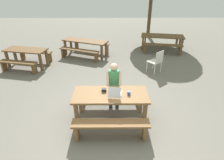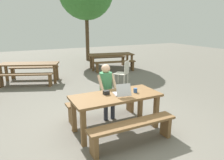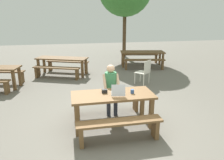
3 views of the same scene
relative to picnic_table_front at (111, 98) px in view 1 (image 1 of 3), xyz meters
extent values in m
plane|color=slate|center=(0.00, 0.00, -0.65)|extent=(30.00, 30.00, 0.00)
cube|color=brown|center=(0.00, 0.00, 0.09)|extent=(1.83, 0.80, 0.05)
cube|color=brown|center=(-0.81, -0.30, -0.29)|extent=(0.09, 0.09, 0.72)
cube|color=brown|center=(0.81, -0.30, -0.29)|extent=(0.09, 0.09, 0.72)
cube|color=brown|center=(-0.81, 0.30, -0.29)|extent=(0.09, 0.09, 0.72)
cube|color=brown|center=(0.81, 0.30, -0.29)|extent=(0.09, 0.09, 0.72)
cube|color=brown|center=(0.00, -0.68, -0.22)|extent=(1.73, 0.30, 0.05)
cube|color=brown|center=(-0.76, -0.68, -0.45)|extent=(0.08, 0.24, 0.41)
cube|color=brown|center=(0.76, -0.68, -0.45)|extent=(0.08, 0.24, 0.41)
cube|color=brown|center=(0.00, 0.68, -0.22)|extent=(1.73, 0.30, 0.05)
cube|color=brown|center=(-0.76, 0.68, -0.45)|extent=(0.08, 0.24, 0.41)
cube|color=brown|center=(0.76, 0.68, -0.45)|extent=(0.08, 0.24, 0.41)
cube|color=silver|center=(0.12, 0.01, 0.13)|extent=(0.34, 0.30, 0.02)
cube|color=silver|center=(0.09, -0.16, 0.26)|extent=(0.31, 0.15, 0.24)
cube|color=black|center=(0.09, -0.16, 0.26)|extent=(0.29, 0.13, 0.21)
cube|color=black|center=(-0.16, 0.11, 0.16)|extent=(0.12, 0.09, 0.08)
cylinder|color=#335693|center=(0.44, -0.04, 0.16)|extent=(0.08, 0.08, 0.09)
cylinder|color=#333847|center=(0.00, 0.50, -0.42)|extent=(0.10, 0.10, 0.46)
cylinder|color=#333847|center=(0.18, 0.50, -0.42)|extent=(0.10, 0.10, 0.46)
cube|color=#333847|center=(0.09, 0.59, -0.15)|extent=(0.28, 0.28, 0.12)
cylinder|color=#3F8C59|center=(0.09, 0.68, 0.16)|extent=(0.29, 0.29, 0.55)
cylinder|color=#DBAD89|center=(-0.08, 0.58, 0.20)|extent=(0.07, 0.32, 0.41)
cylinder|color=#DBAD89|center=(0.26, 0.58, 0.20)|extent=(0.07, 0.32, 0.41)
sphere|color=#DBAD89|center=(0.09, 0.68, 0.53)|extent=(0.20, 0.20, 0.20)
cube|color=silver|center=(1.70, 2.86, -0.22)|extent=(0.62, 0.62, 0.02)
cube|color=silver|center=(1.83, 2.69, 0.02)|extent=(0.35, 0.29, 0.45)
cylinder|color=silver|center=(1.73, 3.12, -0.44)|extent=(0.04, 0.04, 0.43)
cylinder|color=silver|center=(1.43, 2.88, -0.44)|extent=(0.04, 0.04, 0.43)
cylinder|color=silver|center=(1.97, 2.83, -0.44)|extent=(0.04, 0.04, 0.43)
cylinder|color=silver|center=(1.67, 2.59, -0.44)|extent=(0.04, 0.04, 0.43)
cube|color=brown|center=(2.65, 5.60, 0.05)|extent=(2.24, 1.21, 0.05)
cube|color=brown|center=(1.65, 5.47, -0.31)|extent=(0.10, 0.10, 0.68)
cube|color=brown|center=(3.54, 5.12, -0.31)|extent=(0.10, 0.10, 0.68)
cube|color=brown|center=(1.76, 6.09, -0.31)|extent=(0.10, 0.10, 0.68)
cube|color=brown|center=(3.65, 5.74, -0.31)|extent=(0.10, 0.10, 0.68)
cube|color=brown|center=(2.52, 4.91, -0.20)|extent=(1.93, 0.64, 0.05)
cube|color=brown|center=(1.68, 5.07, -0.44)|extent=(0.12, 0.25, 0.43)
cube|color=brown|center=(3.36, 4.75, -0.44)|extent=(0.12, 0.25, 0.43)
cube|color=brown|center=(2.78, 6.30, -0.20)|extent=(1.93, 0.64, 0.05)
cube|color=brown|center=(1.94, 6.45, -0.44)|extent=(0.12, 0.25, 0.43)
cube|color=brown|center=(3.62, 6.14, -0.44)|extent=(0.12, 0.25, 0.43)
cube|color=brown|center=(-1.20, 4.75, 0.06)|extent=(2.24, 1.44, 0.05)
cube|color=brown|center=(-2.19, 4.88, -0.31)|extent=(0.12, 0.12, 0.69)
cube|color=brown|center=(-0.40, 4.16, -0.31)|extent=(0.12, 0.12, 0.69)
cube|color=brown|center=(-2.01, 5.34, -0.31)|extent=(0.12, 0.12, 0.69)
cube|color=brown|center=(-0.22, 4.62, -0.31)|extent=(0.12, 0.12, 0.69)
cube|color=brown|center=(-1.43, 4.20, -0.21)|extent=(1.89, 0.99, 0.05)
cube|color=brown|center=(-2.22, 4.51, -0.44)|extent=(0.16, 0.25, 0.42)
cube|color=brown|center=(-0.63, 3.88, -0.44)|extent=(0.16, 0.25, 0.42)
cube|color=brown|center=(-0.98, 5.31, -0.21)|extent=(1.89, 0.99, 0.05)
cube|color=brown|center=(-1.78, 5.62, -0.44)|extent=(0.16, 0.25, 0.42)
cube|color=brown|center=(-0.19, 4.99, -0.44)|extent=(0.16, 0.25, 0.42)
cube|color=brown|center=(-3.46, 3.44, 0.07)|extent=(1.80, 1.01, 0.05)
cube|color=brown|center=(-4.25, 3.36, -0.31)|extent=(0.11, 0.11, 0.70)
cube|color=brown|center=(-2.78, 3.05, -0.31)|extent=(0.11, 0.11, 0.70)
cube|color=brown|center=(-4.15, 3.82, -0.31)|extent=(0.11, 0.11, 0.70)
cube|color=brown|center=(-2.68, 3.52, -0.31)|extent=(0.11, 0.11, 0.70)
cube|color=brown|center=(-3.59, 2.85, -0.23)|extent=(1.56, 0.60, 0.05)
cube|color=brown|center=(-4.24, 2.98, -0.45)|extent=(0.13, 0.25, 0.41)
cube|color=brown|center=(-2.94, 2.71, -0.45)|extent=(0.13, 0.25, 0.41)
cube|color=brown|center=(-3.34, 4.03, -0.23)|extent=(1.56, 0.60, 0.05)
cube|color=brown|center=(-3.99, 4.16, -0.45)|extent=(0.13, 0.25, 0.41)
cube|color=brown|center=(-2.69, 3.89, -0.45)|extent=(0.13, 0.25, 0.41)
cylinder|color=#4C3823|center=(2.45, 8.37, 0.82)|extent=(0.21, 0.21, 2.95)
camera|label=1|loc=(0.01, -3.86, 2.57)|focal=30.01mm
camera|label=2|loc=(-1.88, -3.61, 1.54)|focal=33.83mm
camera|label=3|loc=(-0.91, -4.38, 1.81)|focal=34.38mm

